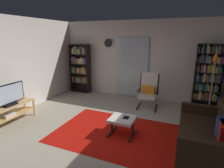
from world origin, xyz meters
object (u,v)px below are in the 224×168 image
at_px(bookshelf_near_sofa, 208,74).
at_px(lounge_armchair, 148,90).
at_px(television, 8,96).
at_px(leather_sofa, 208,136).
at_px(tv_remote, 125,117).
at_px(tv_stand, 10,111).
at_px(bookshelf_near_tv, 80,67).
at_px(ottoman, 122,121).
at_px(floor_lamp_by_shelf, 215,66).
at_px(cell_phone, 127,118).
at_px(wall_clock, 108,43).

distance_m(bookshelf_near_sofa, lounge_armchair, 1.73).
distance_m(television, lounge_armchair, 3.72).
distance_m(leather_sofa, lounge_armchair, 2.30).
bearing_deg(bookshelf_near_sofa, television, -146.71).
height_order(bookshelf_near_sofa, tv_remote, bookshelf_near_sofa).
relative_size(tv_stand, bookshelf_near_tv, 0.68).
distance_m(television, bookshelf_near_tv, 2.94).
bearing_deg(ottoman, floor_lamp_by_shelf, 44.84).
xyz_separation_m(leather_sofa, cell_phone, (-1.55, -0.06, 0.10)).
bearing_deg(leather_sofa, ottoman, -176.37).
bearing_deg(cell_phone, bookshelf_near_sofa, 58.83).
height_order(tv_stand, tv_remote, tv_stand).
height_order(bookshelf_near_tv, ottoman, bookshelf_near_tv).
bearing_deg(floor_lamp_by_shelf, wall_clock, 166.54).
distance_m(bookshelf_near_sofa, floor_lamp_by_shelf, 0.69).
distance_m(ottoman, tv_remote, 0.10).
xyz_separation_m(television, lounge_armchair, (2.87, 2.37, -0.17)).
xyz_separation_m(bookshelf_near_sofa, cell_phone, (-1.64, -2.35, -0.62)).
bearing_deg(ottoman, cell_phone, 24.45).
bearing_deg(bookshelf_near_sofa, cell_phone, -124.93).
bearing_deg(tv_stand, leather_sofa, 8.37).
height_order(tv_stand, bookshelf_near_tv, bookshelf_near_tv).
bearing_deg(tv_remote, cell_phone, 4.51).
xyz_separation_m(tv_stand, wall_clock, (1.24, 3.10, 1.55)).
height_order(leather_sofa, tv_remote, leather_sofa).
distance_m(leather_sofa, floor_lamp_by_shelf, 1.99).
bearing_deg(wall_clock, bookshelf_near_sofa, -3.06).
xyz_separation_m(leather_sofa, floor_lamp_by_shelf, (0.15, 1.68, 1.05)).
bearing_deg(leather_sofa, tv_stand, -171.63).
bearing_deg(bookshelf_near_sofa, leather_sofa, -92.21).
height_order(leather_sofa, lounge_armchair, lounge_armchair).
relative_size(television, cell_phone, 6.05).
height_order(leather_sofa, cell_phone, leather_sofa).
bearing_deg(lounge_armchair, television, -140.47).
bearing_deg(tv_remote, wall_clock, 121.39).
relative_size(tv_stand, floor_lamp_by_shelf, 0.71).
distance_m(television, leather_sofa, 4.42).
bearing_deg(tv_remote, lounge_armchair, 86.64).
bearing_deg(television, lounge_armchair, 39.53).
bearing_deg(cell_phone, television, -164.82).
bearing_deg(tv_stand, tv_remote, 11.87).
distance_m(television, wall_clock, 3.52).
bearing_deg(tv_stand, wall_clock, 68.14).
bearing_deg(cell_phone, bookshelf_near_tv, 141.86).
bearing_deg(cell_phone, leather_sofa, 5.99).
relative_size(tv_remote, floor_lamp_by_shelf, 0.08).
distance_m(floor_lamp_by_shelf, wall_clock, 3.39).
relative_size(tv_remote, wall_clock, 0.50).
height_order(television, bookshelf_near_tv, bookshelf_near_tv).
distance_m(bookshelf_near_tv, lounge_armchair, 2.79).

